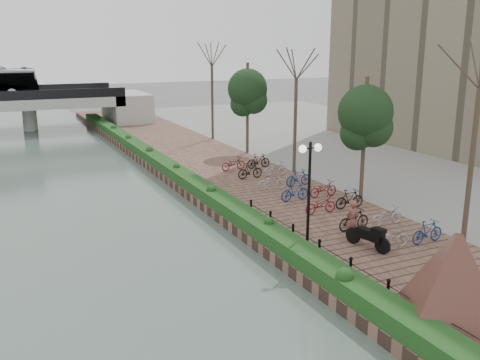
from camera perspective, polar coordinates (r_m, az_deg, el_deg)
ground at (r=18.54m, az=9.88°, el=-13.55°), size 220.00×220.00×0.00m
promenade at (r=34.70m, az=-1.19°, el=0.35°), size 8.00×75.00×0.50m
inland_pavement at (r=43.56m, az=18.44°, el=2.48°), size 24.00×75.00×0.50m
hedge at (r=35.70m, az=-7.83°, el=1.52°), size 1.10×56.00×0.60m
chain_fence at (r=20.39m, az=10.01°, el=-8.26°), size 0.10×14.10×0.70m
granite_monument at (r=17.20m, az=21.89°, el=-9.68°), size 4.41×4.41×2.77m
lamppost at (r=21.38m, az=7.43°, el=0.92°), size 1.02×0.32×4.38m
motorcycle at (r=22.39m, az=13.47°, el=-5.75°), size 0.99×1.92×1.15m
pedestrian at (r=23.13m, az=11.84°, el=-4.22°), size 0.65×0.44×1.75m
bicycle_parking at (r=29.06m, az=7.27°, el=-1.05°), size 2.40×17.32×1.00m
street_trees at (r=31.79m, az=8.99°, el=5.21°), size 3.20×37.12×6.80m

